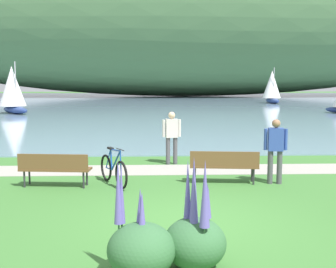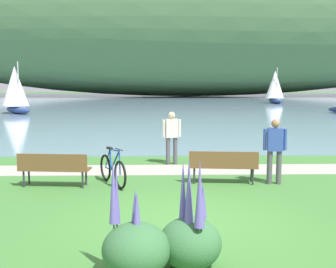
# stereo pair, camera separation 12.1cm
# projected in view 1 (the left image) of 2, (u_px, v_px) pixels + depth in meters

# --- Properties ---
(ground_plane) EXTENTS (200.00, 200.00, 0.00)m
(ground_plane) POSITION_uv_depth(u_px,v_px,m) (188.00, 223.00, 8.15)
(ground_plane) COLOR #3D7533
(bay_water) EXTENTS (180.00, 80.00, 0.04)m
(bay_water) POSITION_uv_depth(u_px,v_px,m) (158.00, 102.00, 54.98)
(bay_water) COLOR #7A99B2
(bay_water) RESTS_ON ground
(distant_hillside) EXTENTS (116.34, 28.00, 26.91)m
(distant_hillside) POSITION_uv_depth(u_px,v_px,m) (184.00, 18.00, 73.08)
(distant_hillside) COLOR #42663D
(distant_hillside) RESTS_ON bay_water
(shoreline_path) EXTENTS (60.00, 1.50, 0.01)m
(shoreline_path) POSITION_uv_depth(u_px,v_px,m) (175.00, 170.00, 12.99)
(shoreline_path) COLOR #A39E93
(shoreline_path) RESTS_ON ground
(park_bench_near_camera) EXTENTS (1.84, 0.66, 0.88)m
(park_bench_near_camera) POSITION_uv_depth(u_px,v_px,m) (224.00, 164.00, 11.23)
(park_bench_near_camera) COLOR brown
(park_bench_near_camera) RESTS_ON ground
(park_bench_further_along) EXTENTS (1.84, 0.66, 0.88)m
(park_bench_further_along) POSITION_uv_depth(u_px,v_px,m) (55.00, 167.00, 10.83)
(park_bench_further_along) COLOR brown
(park_bench_further_along) RESTS_ON ground
(bicycle_leaning_near_bench) EXTENTS (0.86, 1.60, 1.01)m
(bicycle_leaning_near_bench) POSITION_uv_depth(u_px,v_px,m) (113.00, 170.00, 11.09)
(bicycle_leaning_near_bench) COLOR black
(bicycle_leaning_near_bench) RESTS_ON ground
(person_at_shoreline) EXTENTS (0.60, 0.27, 1.71)m
(person_at_shoreline) POSITION_uv_depth(u_px,v_px,m) (172.00, 134.00, 13.77)
(person_at_shoreline) COLOR #4C4C51
(person_at_shoreline) RESTS_ON ground
(person_on_the_grass) EXTENTS (0.61, 0.26, 1.71)m
(person_on_the_grass) POSITION_uv_depth(u_px,v_px,m) (275.00, 147.00, 11.14)
(person_on_the_grass) COLOR #4C4C51
(person_on_the_grass) RESTS_ON ground
(echium_bush_closest_to_camera) EXTENTS (0.91, 0.91, 1.65)m
(echium_bush_closest_to_camera) POSITION_uv_depth(u_px,v_px,m) (195.00, 238.00, 6.13)
(echium_bush_closest_to_camera) COLOR #386B3D
(echium_bush_closest_to_camera) RESTS_ON ground
(echium_bush_beside_closest) EXTENTS (0.96, 0.96, 1.63)m
(echium_bush_beside_closest) POSITION_uv_depth(u_px,v_px,m) (141.00, 247.00, 5.90)
(echium_bush_beside_closest) COLOR #386B3D
(echium_bush_beside_closest) RESTS_ON ground
(sailboat_nearest_to_shore) EXTENTS (2.31, 3.67, 4.24)m
(sailboat_nearest_to_shore) POSITION_uv_depth(u_px,v_px,m) (272.00, 86.00, 50.80)
(sailboat_nearest_to_shore) COLOR navy
(sailboat_nearest_to_shore) RESTS_ON bay_water
(sailboat_toward_hillside) EXTENTS (3.34, 3.38, 4.20)m
(sailboat_toward_hillside) POSITION_uv_depth(u_px,v_px,m) (13.00, 89.00, 34.63)
(sailboat_toward_hillside) COLOR navy
(sailboat_toward_hillside) RESTS_ON bay_water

